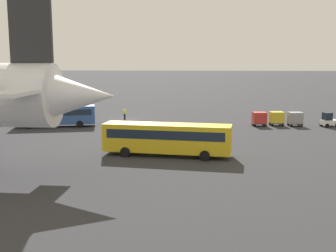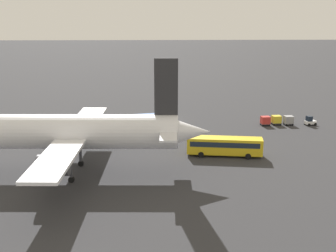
{
  "view_description": "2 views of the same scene",
  "coord_description": "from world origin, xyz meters",
  "px_view_note": "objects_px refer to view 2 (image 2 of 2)",
  "views": [
    {
      "loc": [
        -11.01,
        68.71,
        9.75
      ],
      "look_at": [
        -8.04,
        20.34,
        2.05
      ],
      "focal_mm": 45.0,
      "sensor_mm": 36.0,
      "label": 1
    },
    {
      "loc": [
        3.63,
        96.25,
        24.17
      ],
      "look_at": [
        1.35,
        21.16,
        3.95
      ],
      "focal_mm": 45.0,
      "sensor_mm": 36.0,
      "label": 2
    }
  ],
  "objects_px": {
    "cargo_cart_red": "(265,120)",
    "baggage_tug": "(310,121)",
    "shuttle_bus_near": "(130,121)",
    "cargo_cart_grey": "(289,120)",
    "airplane": "(66,132)",
    "cargo_cart_yellow": "(276,119)",
    "shuttle_bus_far": "(225,145)",
    "worker_person": "(170,116)"
  },
  "relations": [
    {
      "from": "shuttle_bus_near",
      "to": "cargo_cart_grey",
      "type": "relative_size",
      "value": 5.41
    },
    {
      "from": "worker_person",
      "to": "cargo_cart_grey",
      "type": "xyz_separation_m",
      "value": [
        -26.31,
        5.83,
        0.32
      ]
    },
    {
      "from": "shuttle_bus_far",
      "to": "cargo_cart_yellow",
      "type": "bearing_deg",
      "value": -117.89
    },
    {
      "from": "shuttle_bus_near",
      "to": "worker_person",
      "type": "height_order",
      "value": "shuttle_bus_near"
    },
    {
      "from": "worker_person",
      "to": "cargo_cart_grey",
      "type": "relative_size",
      "value": 0.8
    },
    {
      "from": "worker_person",
      "to": "airplane",
      "type": "bearing_deg",
      "value": 63.56
    },
    {
      "from": "shuttle_bus_far",
      "to": "baggage_tug",
      "type": "relative_size",
      "value": 4.93
    },
    {
      "from": "shuttle_bus_far",
      "to": "cargo_cart_grey",
      "type": "height_order",
      "value": "shuttle_bus_far"
    },
    {
      "from": "baggage_tug",
      "to": "cargo_cart_grey",
      "type": "bearing_deg",
      "value": -21.64
    },
    {
      "from": "airplane",
      "to": "cargo_cart_yellow",
      "type": "distance_m",
      "value": 49.95
    },
    {
      "from": "cargo_cart_grey",
      "to": "cargo_cart_red",
      "type": "distance_m",
      "value": 5.29
    },
    {
      "from": "baggage_tug",
      "to": "cargo_cart_yellow",
      "type": "bearing_deg",
      "value": -22.98
    },
    {
      "from": "worker_person",
      "to": "cargo_cart_red",
      "type": "xyz_separation_m",
      "value": [
        -21.03,
        6.12,
        0.32
      ]
    },
    {
      "from": "shuttle_bus_far",
      "to": "shuttle_bus_near",
      "type": "bearing_deg",
      "value": -37.33
    },
    {
      "from": "airplane",
      "to": "shuttle_bus_near",
      "type": "relative_size",
      "value": 3.78
    },
    {
      "from": "shuttle_bus_far",
      "to": "baggage_tug",
      "type": "bearing_deg",
      "value": -130.12
    },
    {
      "from": "cargo_cart_yellow",
      "to": "baggage_tug",
      "type": "bearing_deg",
      "value": 174.85
    },
    {
      "from": "cargo_cart_grey",
      "to": "shuttle_bus_far",
      "type": "bearing_deg",
      "value": 49.15
    },
    {
      "from": "airplane",
      "to": "shuttle_bus_near",
      "type": "distance_m",
      "value": 27.2
    },
    {
      "from": "worker_person",
      "to": "cargo_cart_yellow",
      "type": "relative_size",
      "value": 0.8
    },
    {
      "from": "shuttle_bus_near",
      "to": "baggage_tug",
      "type": "relative_size",
      "value": 4.36
    },
    {
      "from": "baggage_tug",
      "to": "cargo_cart_yellow",
      "type": "distance_m",
      "value": 7.41
    },
    {
      "from": "cargo_cart_yellow",
      "to": "cargo_cart_red",
      "type": "bearing_deg",
      "value": 13.7
    },
    {
      "from": "worker_person",
      "to": "cargo_cart_yellow",
      "type": "bearing_deg",
      "value": 166.97
    },
    {
      "from": "shuttle_bus_far",
      "to": "cargo_cart_red",
      "type": "height_order",
      "value": "shuttle_bus_far"
    },
    {
      "from": "shuttle_bus_near",
      "to": "shuttle_bus_far",
      "type": "relative_size",
      "value": 0.89
    },
    {
      "from": "cargo_cart_grey",
      "to": "cargo_cart_red",
      "type": "bearing_deg",
      "value": 3.19
    },
    {
      "from": "shuttle_bus_far",
      "to": "worker_person",
      "type": "relative_size",
      "value": 7.6
    },
    {
      "from": "airplane",
      "to": "worker_person",
      "type": "bearing_deg",
      "value": -114.53
    },
    {
      "from": "shuttle_bus_near",
      "to": "baggage_tug",
      "type": "bearing_deg",
      "value": 170.49
    },
    {
      "from": "airplane",
      "to": "cargo_cart_red",
      "type": "bearing_deg",
      "value": -141.75
    },
    {
      "from": "airplane",
      "to": "worker_person",
      "type": "height_order",
      "value": "airplane"
    },
    {
      "from": "airplane",
      "to": "shuttle_bus_near",
      "type": "bearing_deg",
      "value": -105.82
    },
    {
      "from": "cargo_cart_grey",
      "to": "cargo_cart_red",
      "type": "height_order",
      "value": "same"
    },
    {
      "from": "worker_person",
      "to": "cargo_cart_yellow",
      "type": "xyz_separation_m",
      "value": [
        -23.67,
        5.48,
        0.32
      ]
    },
    {
      "from": "baggage_tug",
      "to": "cargo_cart_red",
      "type": "relative_size",
      "value": 1.24
    },
    {
      "from": "worker_person",
      "to": "cargo_cart_grey",
      "type": "height_order",
      "value": "cargo_cart_grey"
    },
    {
      "from": "airplane",
      "to": "baggage_tug",
      "type": "height_order",
      "value": "airplane"
    },
    {
      "from": "cargo_cart_yellow",
      "to": "cargo_cart_red",
      "type": "xyz_separation_m",
      "value": [
        2.64,
        0.64,
        0.0
      ]
    },
    {
      "from": "worker_person",
      "to": "cargo_cart_red",
      "type": "distance_m",
      "value": 21.91
    },
    {
      "from": "airplane",
      "to": "cargo_cart_grey",
      "type": "relative_size",
      "value": 20.44
    },
    {
      "from": "cargo_cart_red",
      "to": "baggage_tug",
      "type": "bearing_deg",
      "value": 179.88
    }
  ]
}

